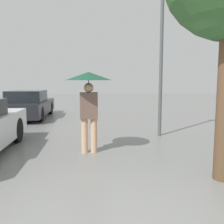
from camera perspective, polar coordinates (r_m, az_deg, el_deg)
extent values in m
cylinder|color=tan|center=(5.78, -6.30, -5.40)|extent=(0.15, 0.15, 0.79)
cylinder|color=tan|center=(5.78, -4.16, -5.37)|extent=(0.15, 0.15, 0.79)
cube|color=brown|center=(5.67, -5.31, 1.47)|extent=(0.40, 0.23, 0.59)
sphere|color=tan|center=(5.65, -5.35, 5.56)|extent=(0.21, 0.21, 0.21)
cylinder|color=#515456|center=(5.65, -5.34, 4.06)|extent=(0.02, 0.02, 0.63)
cone|color=#14472D|center=(5.64, -5.38, 8.19)|extent=(1.05, 1.05, 0.18)
cylinder|color=black|center=(7.21, -20.93, -3.87)|extent=(0.18, 0.66, 0.66)
cube|color=black|center=(11.91, -18.53, 0.99)|extent=(1.71, 4.14, 0.57)
cube|color=black|center=(11.67, -18.86, 3.47)|extent=(1.45, 1.86, 0.49)
cylinder|color=black|center=(13.35, -20.46, 0.90)|extent=(0.18, 0.61, 0.61)
cylinder|color=black|center=(13.03, -13.92, 1.00)|extent=(0.18, 0.61, 0.61)
cylinder|color=black|center=(10.91, -23.96, -0.56)|extent=(0.18, 0.61, 0.61)
cylinder|color=black|center=(10.52, -16.01, -0.48)|extent=(0.18, 0.61, 0.61)
cylinder|color=#515456|center=(7.57, 11.14, 10.86)|extent=(0.10, 0.10, 4.31)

